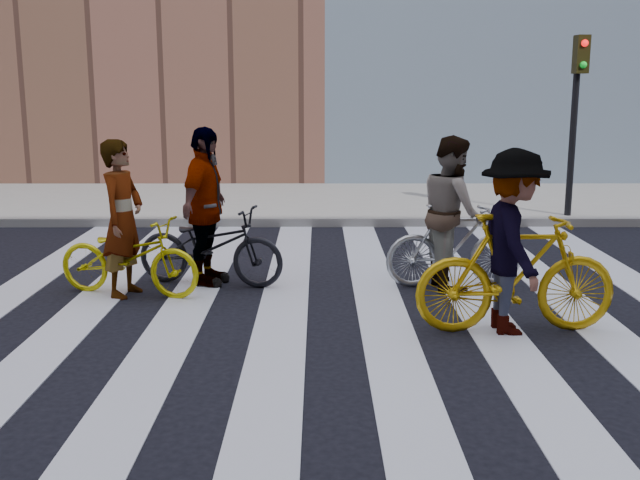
{
  "coord_description": "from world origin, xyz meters",
  "views": [
    {
      "loc": [
        -0.16,
        -8.06,
        2.44
      ],
      "look_at": [
        -0.14,
        0.3,
        0.73
      ],
      "focal_mm": 42.0,
      "sensor_mm": 36.0,
      "label": 1
    }
  ],
  "objects_px": {
    "rider_left": "(123,219)",
    "bike_dark_rear": "(210,246)",
    "traffic_signal": "(577,97)",
    "rider_rear": "(205,207)",
    "bike_yellow_right": "(516,273)",
    "rider_right": "(513,242)",
    "rider_mid": "(452,212)",
    "bike_yellow_left": "(129,257)",
    "bike_silver_mid": "(455,245)"
  },
  "relations": [
    {
      "from": "bike_silver_mid",
      "to": "rider_mid",
      "type": "distance_m",
      "value": 0.42
    },
    {
      "from": "rider_left",
      "to": "rider_rear",
      "type": "height_order",
      "value": "rider_rear"
    },
    {
      "from": "traffic_signal",
      "to": "rider_left",
      "type": "bearing_deg",
      "value": -145.45
    },
    {
      "from": "bike_yellow_left",
      "to": "bike_dark_rear",
      "type": "height_order",
      "value": "bike_dark_rear"
    },
    {
      "from": "bike_yellow_right",
      "to": "bike_yellow_left",
      "type": "bearing_deg",
      "value": 69.41
    },
    {
      "from": "traffic_signal",
      "to": "rider_rear",
      "type": "xyz_separation_m",
      "value": [
        -5.96,
        -4.24,
        -1.29
      ]
    },
    {
      "from": "bike_yellow_left",
      "to": "rider_right",
      "type": "distance_m",
      "value": 4.44
    },
    {
      "from": "rider_left",
      "to": "rider_rear",
      "type": "bearing_deg",
      "value": -46.83
    },
    {
      "from": "rider_left",
      "to": "bike_dark_rear",
      "type": "bearing_deg",
      "value": -48.1
    },
    {
      "from": "bike_dark_rear",
      "to": "bike_yellow_right",
      "type": "bearing_deg",
      "value": -106.19
    },
    {
      "from": "bike_silver_mid",
      "to": "rider_mid",
      "type": "height_order",
      "value": "rider_mid"
    },
    {
      "from": "bike_yellow_left",
      "to": "rider_mid",
      "type": "xyz_separation_m",
      "value": [
        3.9,
        0.4,
        0.47
      ]
    },
    {
      "from": "bike_silver_mid",
      "to": "bike_yellow_left",
      "type": "bearing_deg",
      "value": 89.68
    },
    {
      "from": "rider_left",
      "to": "traffic_signal",
      "type": "bearing_deg",
      "value": -40.38
    },
    {
      "from": "bike_dark_rear",
      "to": "rider_right",
      "type": "distance_m",
      "value": 3.81
    },
    {
      "from": "traffic_signal",
      "to": "rider_rear",
      "type": "bearing_deg",
      "value": -144.56
    },
    {
      "from": "rider_right",
      "to": "bike_yellow_right",
      "type": "bearing_deg",
      "value": -92.48
    },
    {
      "from": "bike_yellow_right",
      "to": "traffic_signal",
      "type": "bearing_deg",
      "value": -25.29
    },
    {
      "from": "rider_mid",
      "to": "traffic_signal",
      "type": "bearing_deg",
      "value": -39.99
    },
    {
      "from": "bike_yellow_left",
      "to": "rider_rear",
      "type": "height_order",
      "value": "rider_rear"
    },
    {
      "from": "bike_dark_rear",
      "to": "rider_mid",
      "type": "xyz_separation_m",
      "value": [
        3.0,
        -0.08,
        0.44
      ]
    },
    {
      "from": "rider_left",
      "to": "rider_rear",
      "type": "distance_m",
      "value": 1.02
    },
    {
      "from": "bike_silver_mid",
      "to": "rider_rear",
      "type": "relative_size",
      "value": 0.88
    },
    {
      "from": "rider_mid",
      "to": "rider_right",
      "type": "bearing_deg",
      "value": -176.8
    },
    {
      "from": "rider_left",
      "to": "rider_right",
      "type": "xyz_separation_m",
      "value": [
        4.24,
        -1.39,
        0.0
      ]
    },
    {
      "from": "rider_mid",
      "to": "bike_dark_rear",
      "type": "bearing_deg",
      "value": 82.35
    },
    {
      "from": "traffic_signal",
      "to": "rider_right",
      "type": "xyz_separation_m",
      "value": [
        -2.62,
        -6.11,
        -1.35
      ]
    },
    {
      "from": "bike_silver_mid",
      "to": "rider_rear",
      "type": "distance_m",
      "value": 3.13
    },
    {
      "from": "bike_yellow_left",
      "to": "rider_right",
      "type": "bearing_deg",
      "value": -93.25
    },
    {
      "from": "bike_yellow_right",
      "to": "rider_right",
      "type": "xyz_separation_m",
      "value": [
        -0.05,
        0.0,
        0.32
      ]
    },
    {
      "from": "bike_yellow_right",
      "to": "rider_left",
      "type": "height_order",
      "value": "rider_left"
    },
    {
      "from": "bike_silver_mid",
      "to": "traffic_signal",
      "type": "bearing_deg",
      "value": -39.53
    },
    {
      "from": "bike_silver_mid",
      "to": "rider_left",
      "type": "xyz_separation_m",
      "value": [
        -4.0,
        -0.4,
        0.41
      ]
    },
    {
      "from": "bike_silver_mid",
      "to": "rider_mid",
      "type": "xyz_separation_m",
      "value": [
        -0.05,
        0.0,
        0.42
      ]
    },
    {
      "from": "rider_mid",
      "to": "rider_rear",
      "type": "distance_m",
      "value": 3.05
    },
    {
      "from": "rider_left",
      "to": "rider_right",
      "type": "height_order",
      "value": "rider_right"
    },
    {
      "from": "bike_dark_rear",
      "to": "rider_left",
      "type": "bearing_deg",
      "value": 129.85
    },
    {
      "from": "rider_rear",
      "to": "rider_mid",
      "type": "bearing_deg",
      "value": -78.55
    },
    {
      "from": "bike_yellow_left",
      "to": "bike_dark_rear",
      "type": "distance_m",
      "value": 1.02
    },
    {
      "from": "traffic_signal",
      "to": "bike_yellow_left",
      "type": "relative_size",
      "value": 1.86
    },
    {
      "from": "rider_mid",
      "to": "rider_rear",
      "type": "bearing_deg",
      "value": 82.37
    },
    {
      "from": "bike_yellow_right",
      "to": "rider_left",
      "type": "xyz_separation_m",
      "value": [
        -4.29,
        1.39,
        0.32
      ]
    },
    {
      "from": "bike_yellow_right",
      "to": "rider_right",
      "type": "relative_size",
      "value": 1.09
    },
    {
      "from": "bike_dark_rear",
      "to": "rider_right",
      "type": "bearing_deg",
      "value": -106.56
    },
    {
      "from": "rider_left",
      "to": "rider_mid",
      "type": "distance_m",
      "value": 3.97
    },
    {
      "from": "rider_left",
      "to": "rider_mid",
      "type": "relative_size",
      "value": 0.99
    },
    {
      "from": "bike_yellow_left",
      "to": "rider_right",
      "type": "height_order",
      "value": "rider_right"
    },
    {
      "from": "bike_yellow_right",
      "to": "bike_dark_rear",
      "type": "height_order",
      "value": "bike_yellow_right"
    },
    {
      "from": "bike_silver_mid",
      "to": "bike_dark_rear",
      "type": "xyz_separation_m",
      "value": [
        -3.05,
        0.08,
        -0.02
      ]
    },
    {
      "from": "bike_yellow_right",
      "to": "rider_left",
      "type": "bearing_deg",
      "value": 69.61
    }
  ]
}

